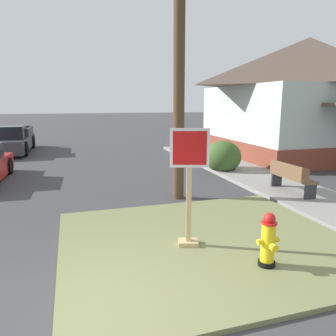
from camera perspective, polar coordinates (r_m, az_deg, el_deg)
The scene contains 11 objects.
ground_plane at distance 4.53m, azimuth -12.93°, elevation -25.37°, with size 160.00×160.00×0.00m, color #3D3D3F.
grass_corner_patch at distance 6.46m, azimuth 6.65°, elevation -12.85°, with size 5.46×4.76×0.08m, color olive.
sidewalk_strip at distance 11.81m, azimuth 16.00°, elevation -1.81°, with size 2.20×16.97×0.12m, color gray.
fire_hydrant at distance 5.55m, azimuth 17.31°, elevation -12.24°, with size 0.38×0.34×0.91m.
stop_sign at distance 5.85m, azimuth 3.74°, elevation -4.07°, with size 0.67×0.37×2.18m.
manhole_cover at distance 6.45m, azimuth -10.83°, elevation -13.33°, with size 0.70×0.70×0.02m, color black.
pickup_truck_charcoal at distance 19.47m, azimuth -26.04°, elevation 4.25°, with size 2.05×5.17×1.48m.
street_bench at distance 9.98m, azimuth 20.95°, elevation -1.41°, with size 0.43×1.64×0.85m.
utility_pole at distance 9.24m, azimuth 2.05°, elevation 26.92°, with size 1.34×0.31×10.00m.
corner_house at distance 18.12m, azimuth 23.16°, elevation 11.59°, with size 8.59×8.96×5.83m.
shrub_by_curb at distance 12.73m, azimuth 9.67°, elevation 2.00°, with size 1.42×1.42×1.24m, color #3C5B27.
Camera 1 is at (-0.15, -3.63, 2.70)m, focal length 34.43 mm.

